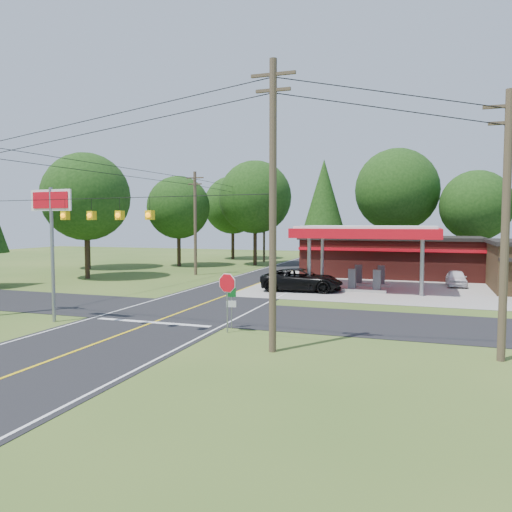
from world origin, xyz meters
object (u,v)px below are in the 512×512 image
(gas_canopy, at_px, (368,234))
(octagonal_stop_sign, at_px, (227,288))
(suv_car, at_px, (302,280))
(big_stop_sign, at_px, (51,222))
(sedan_car, at_px, (456,278))

(gas_canopy, xyz_separation_m, octagonal_stop_sign, (-4.50, -17.46, -2.13))
(suv_car, height_order, octagonal_stop_sign, octagonal_stop_sign)
(gas_canopy, relative_size, big_stop_sign, 1.52)
(big_stop_sign, height_order, octagonal_stop_sign, big_stop_sign)
(suv_car, relative_size, big_stop_sign, 0.87)
(gas_canopy, bearing_deg, big_stop_sign, -127.86)
(gas_canopy, xyz_separation_m, big_stop_sign, (-14.00, -18.01, 0.91))
(suv_car, bearing_deg, octagonal_stop_sign, 174.17)
(sedan_car, height_order, big_stop_sign, big_stop_sign)
(big_stop_sign, bearing_deg, suv_car, 58.08)
(sedan_car, distance_m, octagonal_stop_sign, 24.20)
(suv_car, distance_m, octagonal_stop_sign, 14.76)
(sedan_car, bearing_deg, big_stop_sign, -134.47)
(suv_car, distance_m, big_stop_sign, 18.48)
(gas_canopy, height_order, sedan_car, gas_canopy)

